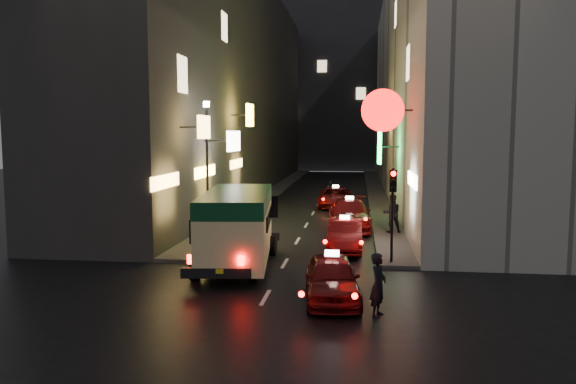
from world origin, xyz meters
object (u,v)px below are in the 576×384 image
at_px(traffic_light, 393,195).
at_px(lamp_post, 207,159).
at_px(minibus, 238,220).
at_px(taxi_near, 332,275).
at_px(pedestrian_crossing, 378,281).

distance_m(traffic_light, lamp_post, 9.42).
height_order(minibus, traffic_light, traffic_light).
xyz_separation_m(minibus, traffic_light, (5.65, 0.73, 0.92)).
bearing_deg(taxi_near, pedestrian_crossing, -45.02).
distance_m(taxi_near, traffic_light, 5.26).
xyz_separation_m(minibus, pedestrian_crossing, (4.95, -5.05, -0.79)).
xyz_separation_m(taxi_near, pedestrian_crossing, (1.31, -1.31, 0.21)).
height_order(taxi_near, lamp_post, lamp_post).
relative_size(minibus, traffic_light, 1.93).
bearing_deg(pedestrian_crossing, minibus, 62.58).
distance_m(taxi_near, lamp_post, 11.32).
xyz_separation_m(taxi_near, lamp_post, (-6.19, 9.00, 2.95)).
height_order(pedestrian_crossing, traffic_light, traffic_light).
height_order(minibus, pedestrian_crossing, minibus).
distance_m(minibus, lamp_post, 6.16).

